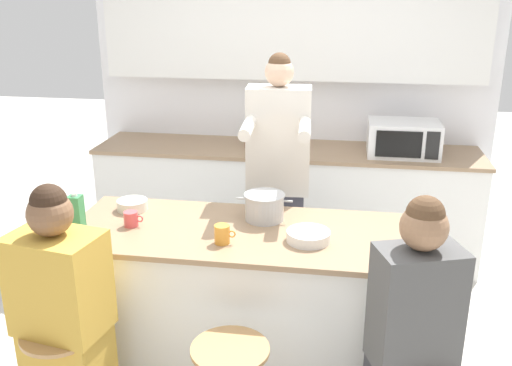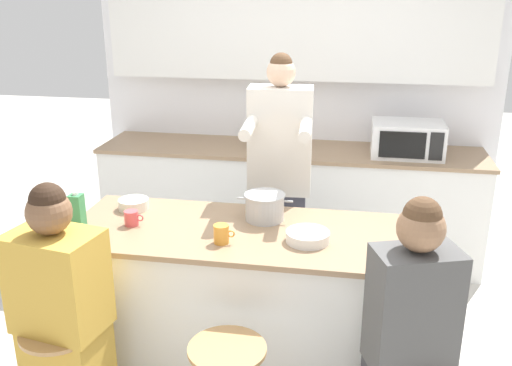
% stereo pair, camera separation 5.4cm
% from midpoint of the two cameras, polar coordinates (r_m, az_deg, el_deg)
% --- Properties ---
extents(wall_back, '(3.35, 0.22, 2.70)m').
position_cam_midpoint_polar(wall_back, '(4.83, 3.26, 11.53)').
color(wall_back, white).
rests_on(wall_back, ground_plane).
extents(back_counter, '(3.11, 0.65, 0.93)m').
position_cam_midpoint_polar(back_counter, '(4.80, 2.63, -1.84)').
color(back_counter, white).
rests_on(back_counter, ground_plane).
extents(kitchen_island, '(2.05, 0.78, 0.92)m').
position_cam_midpoint_polar(kitchen_island, '(3.32, -0.69, -11.96)').
color(kitchen_island, black).
rests_on(kitchen_island, ground_plane).
extents(person_cooking, '(0.44, 0.62, 1.80)m').
position_cam_midpoint_polar(person_cooking, '(3.71, 1.77, -1.13)').
color(person_cooking, '#383842').
rests_on(person_cooking, ground_plane).
extents(person_wrapped_blanket, '(0.46, 0.36, 1.36)m').
position_cam_midpoint_polar(person_wrapped_blanket, '(2.95, -19.13, -13.33)').
color(person_wrapped_blanket, gold).
rests_on(person_wrapped_blanket, ground_plane).
extents(person_seated_near, '(0.41, 0.35, 1.40)m').
position_cam_midpoint_polar(person_seated_near, '(2.67, 14.59, -16.56)').
color(person_seated_near, '#333338').
rests_on(person_seated_near, ground_plane).
extents(cooking_pot, '(0.32, 0.23, 0.15)m').
position_cam_midpoint_polar(cooking_pot, '(3.23, 0.37, -2.39)').
color(cooking_pot, '#B7BABC').
rests_on(cooking_pot, kitchen_island).
extents(fruit_bowl, '(0.18, 0.18, 0.06)m').
position_cam_midpoint_polar(fruit_bowl, '(3.47, -12.69, -2.15)').
color(fruit_bowl, silver).
rests_on(fruit_bowl, kitchen_island).
extents(mixing_bowl_steel, '(0.23, 0.23, 0.06)m').
position_cam_midpoint_polar(mixing_bowl_steel, '(2.99, 4.75, -5.33)').
color(mixing_bowl_steel, white).
rests_on(mixing_bowl_steel, kitchen_island).
extents(coffee_cup_near, '(0.11, 0.08, 0.08)m').
position_cam_midpoint_polar(coffee_cup_near, '(3.24, -12.84, -3.52)').
color(coffee_cup_near, '#DB4C51').
rests_on(coffee_cup_near, kitchen_island).
extents(coffee_cup_far, '(0.11, 0.08, 0.10)m').
position_cam_midpoint_polar(coffee_cup_far, '(2.96, -3.92, -5.14)').
color(coffee_cup_far, orange).
rests_on(coffee_cup_far, kitchen_island).
extents(banana_bunch, '(0.16, 0.12, 0.05)m').
position_cam_midpoint_polar(banana_bunch, '(2.97, 13.94, -6.15)').
color(banana_bunch, yellow).
rests_on(banana_bunch, kitchen_island).
extents(juice_carton, '(0.07, 0.07, 0.22)m').
position_cam_midpoint_polar(juice_carton, '(3.22, -17.97, -2.95)').
color(juice_carton, '#38844C').
rests_on(juice_carton, kitchen_island).
extents(microwave, '(0.54, 0.38, 0.26)m').
position_cam_midpoint_polar(microwave, '(4.57, 14.19, 4.35)').
color(microwave, white).
rests_on(microwave, back_counter).
extents(potted_plant, '(0.16, 0.16, 0.22)m').
position_cam_midpoint_polar(potted_plant, '(4.66, -0.62, 4.97)').
color(potted_plant, '#93563D').
rests_on(potted_plant, back_counter).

